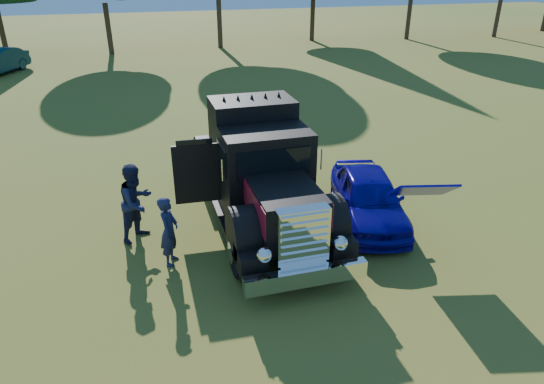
{
  "coord_description": "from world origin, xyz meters",
  "views": [
    {
      "loc": [
        -2.84,
        -7.88,
        6.13
      ],
      "look_at": [
        -0.06,
        1.76,
        1.3
      ],
      "focal_mm": 32.0,
      "sensor_mm": 36.0,
      "label": 1
    }
  ],
  "objects_px": {
    "hotrod_coupe": "(369,197)",
    "spectator_near": "(169,231)",
    "spectator_far": "(136,202)",
    "diamond_t_truck": "(261,176)"
  },
  "relations": [
    {
      "from": "hotrod_coupe",
      "to": "spectator_near",
      "type": "relative_size",
      "value": 2.67
    },
    {
      "from": "hotrod_coupe",
      "to": "spectator_far",
      "type": "relative_size",
      "value": 2.25
    },
    {
      "from": "hotrod_coupe",
      "to": "spectator_near",
      "type": "xyz_separation_m",
      "value": [
        -5.06,
        -0.58,
        0.14
      ]
    },
    {
      "from": "diamond_t_truck",
      "to": "spectator_far",
      "type": "relative_size",
      "value": 3.74
    },
    {
      "from": "diamond_t_truck",
      "to": "spectator_near",
      "type": "xyz_separation_m",
      "value": [
        -2.41,
        -1.25,
        -0.47
      ]
    },
    {
      "from": "hotrod_coupe",
      "to": "spectator_far",
      "type": "height_order",
      "value": "spectator_far"
    },
    {
      "from": "diamond_t_truck",
      "to": "spectator_near",
      "type": "distance_m",
      "value": 2.76
    },
    {
      "from": "spectator_near",
      "to": "diamond_t_truck",
      "type": "bearing_deg",
      "value": -43.34
    },
    {
      "from": "spectator_far",
      "to": "hotrod_coupe",
      "type": "bearing_deg",
      "value": -51.95
    },
    {
      "from": "diamond_t_truck",
      "to": "spectator_near",
      "type": "relative_size",
      "value": 4.43
    }
  ]
}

